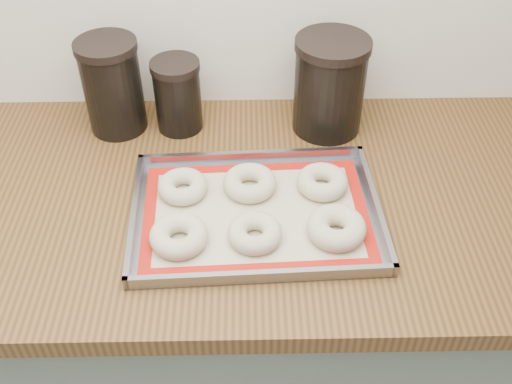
{
  "coord_description": "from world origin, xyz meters",
  "views": [
    {
      "loc": [
        0.04,
        0.8,
        1.69
      ],
      "look_at": [
        0.06,
        1.61,
        0.96
      ],
      "focal_mm": 42.0,
      "sensor_mm": 36.0,
      "label": 1
    }
  ],
  "objects_px": {
    "bagel_front_left": "(179,236)",
    "canister_mid": "(178,95)",
    "bagel_front_right": "(336,228)",
    "bagel_back_left": "(183,186)",
    "baking_tray": "(256,213)",
    "canister_left": "(113,86)",
    "bagel_back_right": "(322,182)",
    "bagel_back_mid": "(250,183)",
    "canister_right": "(329,85)",
    "bagel_front_mid": "(255,233)"
  },
  "relations": [
    {
      "from": "canister_mid",
      "to": "bagel_front_mid",
      "type": "bearing_deg",
      "value": -65.8
    },
    {
      "from": "bagel_back_right",
      "to": "bagel_front_right",
      "type": "bearing_deg",
      "value": -84.46
    },
    {
      "from": "canister_left",
      "to": "canister_mid",
      "type": "distance_m",
      "value": 0.14
    },
    {
      "from": "bagel_back_mid",
      "to": "canister_right",
      "type": "xyz_separation_m",
      "value": [
        0.17,
        0.21,
        0.08
      ]
    },
    {
      "from": "bagel_back_left",
      "to": "canister_left",
      "type": "height_order",
      "value": "canister_left"
    },
    {
      "from": "bagel_back_left",
      "to": "canister_left",
      "type": "bearing_deg",
      "value": 124.52
    },
    {
      "from": "bagel_front_right",
      "to": "bagel_front_left",
      "type": "bearing_deg",
      "value": -177.22
    },
    {
      "from": "canister_mid",
      "to": "bagel_back_mid",
      "type": "bearing_deg",
      "value": -55.46
    },
    {
      "from": "baking_tray",
      "to": "canister_mid",
      "type": "height_order",
      "value": "canister_mid"
    },
    {
      "from": "canister_mid",
      "to": "canister_right",
      "type": "relative_size",
      "value": 0.76
    },
    {
      "from": "bagel_front_right",
      "to": "bagel_back_left",
      "type": "xyz_separation_m",
      "value": [
        -0.28,
        0.12,
        -0.0
      ]
    },
    {
      "from": "baking_tray",
      "to": "bagel_front_mid",
      "type": "xyz_separation_m",
      "value": [
        -0.0,
        -0.07,
        0.01
      ]
    },
    {
      "from": "bagel_front_left",
      "to": "canister_mid",
      "type": "distance_m",
      "value": 0.37
    },
    {
      "from": "bagel_front_mid",
      "to": "canister_right",
      "type": "xyz_separation_m",
      "value": [
        0.16,
        0.35,
        0.08
      ]
    },
    {
      "from": "bagel_back_mid",
      "to": "canister_right",
      "type": "distance_m",
      "value": 0.29
    },
    {
      "from": "bagel_front_right",
      "to": "canister_right",
      "type": "bearing_deg",
      "value": 86.96
    },
    {
      "from": "bagel_front_left",
      "to": "canister_mid",
      "type": "relative_size",
      "value": 0.65
    },
    {
      "from": "bagel_front_left",
      "to": "canister_mid",
      "type": "height_order",
      "value": "canister_mid"
    },
    {
      "from": "bagel_front_left",
      "to": "bagel_back_right",
      "type": "xyz_separation_m",
      "value": [
        0.27,
        0.14,
        -0.0
      ]
    },
    {
      "from": "bagel_back_right",
      "to": "canister_right",
      "type": "bearing_deg",
      "value": 81.92
    },
    {
      "from": "bagel_back_left",
      "to": "bagel_back_mid",
      "type": "height_order",
      "value": "bagel_back_mid"
    },
    {
      "from": "bagel_back_left",
      "to": "canister_left",
      "type": "relative_size",
      "value": 0.47
    },
    {
      "from": "bagel_front_mid",
      "to": "canister_right",
      "type": "bearing_deg",
      "value": 64.85
    },
    {
      "from": "bagel_back_left",
      "to": "canister_right",
      "type": "distance_m",
      "value": 0.38
    },
    {
      "from": "bagel_back_mid",
      "to": "bagel_front_left",
      "type": "bearing_deg",
      "value": -132.04
    },
    {
      "from": "bagel_back_left",
      "to": "bagel_back_right",
      "type": "distance_m",
      "value": 0.27
    },
    {
      "from": "bagel_front_left",
      "to": "bagel_back_mid",
      "type": "height_order",
      "value": "bagel_front_left"
    },
    {
      "from": "bagel_front_left",
      "to": "canister_right",
      "type": "height_order",
      "value": "canister_right"
    },
    {
      "from": "bagel_front_mid",
      "to": "bagel_back_right",
      "type": "distance_m",
      "value": 0.19
    },
    {
      "from": "bagel_back_left",
      "to": "canister_right",
      "type": "bearing_deg",
      "value": 36.38
    },
    {
      "from": "bagel_back_right",
      "to": "canister_left",
      "type": "height_order",
      "value": "canister_left"
    },
    {
      "from": "bagel_front_left",
      "to": "bagel_back_mid",
      "type": "distance_m",
      "value": 0.19
    },
    {
      "from": "canister_mid",
      "to": "bagel_back_right",
      "type": "bearing_deg",
      "value": -36.97
    },
    {
      "from": "bagel_front_mid",
      "to": "canister_left",
      "type": "bearing_deg",
      "value": 129.57
    },
    {
      "from": "baking_tray",
      "to": "bagel_front_right",
      "type": "xyz_separation_m",
      "value": [
        0.14,
        -0.06,
        0.02
      ]
    },
    {
      "from": "canister_mid",
      "to": "bagel_back_left",
      "type": "bearing_deg",
      "value": -84.37
    },
    {
      "from": "bagel_back_mid",
      "to": "bagel_front_right",
      "type": "bearing_deg",
      "value": -39.55
    },
    {
      "from": "bagel_front_left",
      "to": "bagel_front_right",
      "type": "distance_m",
      "value": 0.28
    },
    {
      "from": "bagel_front_left",
      "to": "bagel_back_right",
      "type": "height_order",
      "value": "bagel_front_left"
    },
    {
      "from": "bagel_front_left",
      "to": "bagel_back_left",
      "type": "height_order",
      "value": "bagel_front_left"
    },
    {
      "from": "bagel_back_mid",
      "to": "canister_right",
      "type": "height_order",
      "value": "canister_right"
    },
    {
      "from": "bagel_front_right",
      "to": "canister_right",
      "type": "height_order",
      "value": "canister_right"
    },
    {
      "from": "bagel_back_left",
      "to": "canister_mid",
      "type": "bearing_deg",
      "value": 95.63
    },
    {
      "from": "bagel_back_left",
      "to": "canister_right",
      "type": "xyz_separation_m",
      "value": [
        0.3,
        0.22,
        0.08
      ]
    },
    {
      "from": "bagel_front_mid",
      "to": "canister_right",
      "type": "height_order",
      "value": "canister_right"
    },
    {
      "from": "bagel_back_mid",
      "to": "bagel_back_right",
      "type": "height_order",
      "value": "same"
    },
    {
      "from": "bagel_front_left",
      "to": "bagel_back_right",
      "type": "bearing_deg",
      "value": 27.69
    },
    {
      "from": "baking_tray",
      "to": "canister_mid",
      "type": "xyz_separation_m",
      "value": [
        -0.16,
        0.29,
        0.07
      ]
    },
    {
      "from": "baking_tray",
      "to": "bagel_front_left",
      "type": "bearing_deg",
      "value": -152.36
    },
    {
      "from": "bagel_back_right",
      "to": "canister_right",
      "type": "xyz_separation_m",
      "value": [
        0.03,
        0.21,
        0.08
      ]
    }
  ]
}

